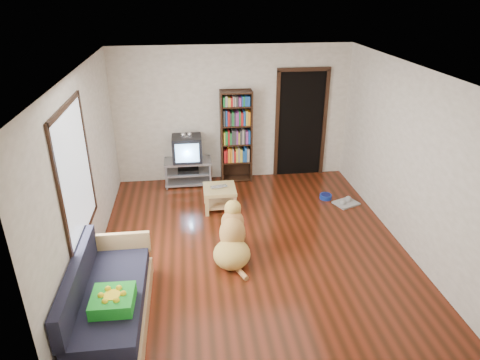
{
  "coord_description": "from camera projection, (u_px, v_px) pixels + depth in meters",
  "views": [
    {
      "loc": [
        -0.84,
        -5.42,
        3.6
      ],
      "look_at": [
        -0.12,
        0.37,
        0.9
      ],
      "focal_mm": 32.0,
      "sensor_mm": 36.0,
      "label": 1
    }
  ],
  "objects": [
    {
      "name": "window",
      "position": [
        75.0,
        174.0,
        5.16
      ],
      "size": [
        0.03,
        1.46,
        1.7
      ],
      "color": "white",
      "rests_on": "wall_left"
    },
    {
      "name": "doorway",
      "position": [
        301.0,
        121.0,
        8.41
      ],
      "size": [
        1.03,
        0.05,
        2.19
      ],
      "color": "black",
      "rests_on": "wall_back"
    },
    {
      "name": "wall_left",
      "position": [
        85.0,
        173.0,
        5.69
      ],
      "size": [
        0.0,
        5.0,
        5.0
      ],
      "primitive_type": "plane",
      "rotation": [
        1.57,
        0.0,
        1.57
      ],
      "color": "silver",
      "rests_on": "ground"
    },
    {
      "name": "green_cushion",
      "position": [
        113.0,
        300.0,
        4.59
      ],
      "size": [
        0.46,
        0.46,
        0.15
      ],
      "primitive_type": "cube",
      "rotation": [
        0.0,
        0.0,
        -0.02
      ],
      "color": "green",
      "rests_on": "sofa"
    },
    {
      "name": "crt_tv",
      "position": [
        187.0,
        148.0,
        8.12
      ],
      "size": [
        0.55,
        0.52,
        0.58
      ],
      "color": "black",
      "rests_on": "tv_stand"
    },
    {
      "name": "sofa",
      "position": [
        108.0,
        301.0,
        4.93
      ],
      "size": [
        0.8,
        1.8,
        0.8
      ],
      "color": "tan",
      "rests_on": "ground"
    },
    {
      "name": "tv_stand",
      "position": [
        188.0,
        171.0,
        8.3
      ],
      "size": [
        0.9,
        0.45,
        0.5
      ],
      "color": "#99999E",
      "rests_on": "ground"
    },
    {
      "name": "grey_rag",
      "position": [
        346.0,
        203.0,
        7.64
      ],
      "size": [
        0.49,
        0.45,
        0.03
      ],
      "primitive_type": "cube",
      "rotation": [
        0.0,
        0.0,
        0.39
      ],
      "color": "#9E9E9E",
      "rests_on": "ground"
    },
    {
      "name": "dog_bowl",
      "position": [
        326.0,
        197.0,
        7.82
      ],
      "size": [
        0.22,
        0.22,
        0.08
      ],
      "primitive_type": "cylinder",
      "color": "navy",
      "rests_on": "ground"
    },
    {
      "name": "ceiling",
      "position": [
        253.0,
        70.0,
        5.4
      ],
      "size": [
        5.0,
        5.0,
        0.0
      ],
      "primitive_type": "plane",
      "rotation": [
        3.14,
        0.0,
        0.0
      ],
      "color": "white",
      "rests_on": "ground"
    },
    {
      "name": "laptop",
      "position": [
        220.0,
        188.0,
        7.31
      ],
      "size": [
        0.32,
        0.24,
        0.02
      ],
      "primitive_type": "imported",
      "rotation": [
        0.0,
        0.0,
        0.19
      ],
      "color": "silver",
      "rests_on": "coffee_table"
    },
    {
      "name": "ground",
      "position": [
        251.0,
        243.0,
        6.49
      ],
      "size": [
        5.0,
        5.0,
        0.0
      ],
      "primitive_type": "plane",
      "color": "#5C1F0F",
      "rests_on": "ground"
    },
    {
      "name": "wall_front",
      "position": [
        295.0,
        275.0,
        3.69
      ],
      "size": [
        4.5,
        0.0,
        4.5
      ],
      "primitive_type": "plane",
      "rotation": [
        -1.57,
        0.0,
        0.0
      ],
      "color": "silver",
      "rests_on": "ground"
    },
    {
      "name": "wall_back",
      "position": [
        233.0,
        115.0,
        8.2
      ],
      "size": [
        4.5,
        0.0,
        4.5
      ],
      "primitive_type": "plane",
      "rotation": [
        1.57,
        0.0,
        0.0
      ],
      "color": "silver",
      "rests_on": "ground"
    },
    {
      "name": "bookshelf",
      "position": [
        236.0,
        132.0,
        8.19
      ],
      "size": [
        0.6,
        0.3,
        1.8
      ],
      "color": "black",
      "rests_on": "ground"
    },
    {
      "name": "coffee_table",
      "position": [
        220.0,
        194.0,
        7.39
      ],
      "size": [
        0.55,
        0.55,
        0.4
      ],
      "color": "tan",
      "rests_on": "ground"
    },
    {
      "name": "wall_right",
      "position": [
        405.0,
        157.0,
        6.2
      ],
      "size": [
        0.0,
        5.0,
        5.0
      ],
      "primitive_type": "plane",
      "rotation": [
        1.57,
        0.0,
        -1.57
      ],
      "color": "silver",
      "rests_on": "ground"
    },
    {
      "name": "dog",
      "position": [
        232.0,
        240.0,
        6.03
      ],
      "size": [
        0.6,
        1.03,
        0.84
      ],
      "color": "#D5AD52",
      "rests_on": "ground"
    }
  ]
}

